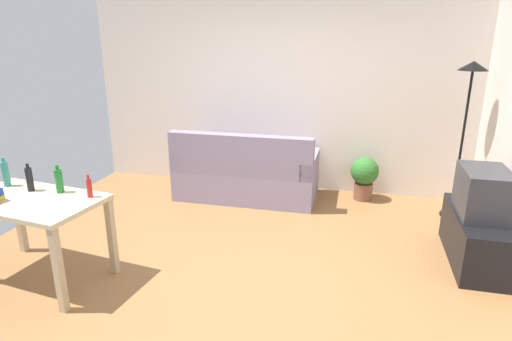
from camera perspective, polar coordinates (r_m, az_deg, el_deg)
The scene contains 12 objects.
ground_plane at distance 4.29m, azimuth -2.93°, elevation -11.63°, with size 5.20×4.40×0.02m, color olive.
wall_rear at distance 5.92m, azimuth 2.98°, elevation 10.56°, with size 5.20×0.10×2.70m, color silver.
couch at distance 5.64m, azimuth -1.37°, elevation -0.69°, with size 1.82×0.84×0.92m.
tv_stand at distance 4.63m, azimuth 27.13°, elevation -7.98°, with size 0.44×1.10×0.48m.
tv at distance 4.46m, azimuth 28.00°, elevation -2.63°, with size 0.41×0.60×0.44m.
torchiere_lamp at distance 5.33m, azimuth 26.41°, elevation 8.62°, with size 0.32×0.32×1.81m.
desk at distance 4.16m, azimuth -27.70°, elevation -4.71°, with size 1.28×0.85×0.76m.
potted_plant at distance 5.76m, azimuth 14.19°, elevation -0.62°, with size 0.36×0.36×0.57m.
bottle_tall at distance 4.52m, azimuth -30.32°, elevation -0.34°, with size 0.06×0.06×0.27m.
bottle_dark at distance 4.28m, azimuth -27.87°, elevation -1.00°, with size 0.06×0.06×0.25m.
bottle_green at distance 4.12m, azimuth -24.70°, elevation -1.22°, with size 0.07×0.07×0.25m.
bottle_red at distance 3.91m, azimuth -21.27°, elevation -2.13°, with size 0.05×0.05×0.20m.
Camera 1 is at (1.09, -3.57, 2.10)m, focal length 30.11 mm.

